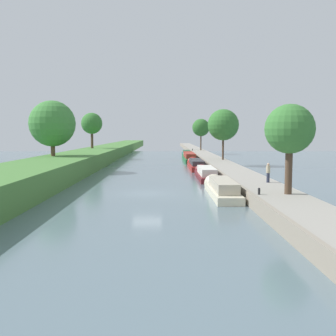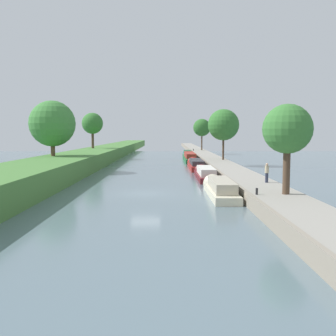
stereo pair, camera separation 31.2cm
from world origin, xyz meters
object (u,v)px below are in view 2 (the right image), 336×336
narrowboat_red (196,164)px  narrowboat_green (190,157)px  narrowboat_maroon (205,174)px  mooring_bollard_far (194,150)px  person_walking (267,172)px  mooring_bollard_near (257,191)px  narrowboat_teal (188,154)px  narrowboat_cream (220,188)px

narrowboat_red → narrowboat_green: narrowboat_green is taller
narrowboat_maroon → mooring_bollard_far: size_ratio=23.15×
person_walking → mooring_bollard_near: 7.06m
narrowboat_red → narrowboat_teal: size_ratio=1.18×
narrowboat_cream → mooring_bollard_near: mooring_bollard_near is taller
narrowboat_red → mooring_bollard_far: mooring_bollard_far is taller
narrowboat_teal → mooring_bollard_far: size_ratio=24.13×
narrowboat_green → mooring_bollard_near: (2.03, -47.72, 0.58)m
narrowboat_green → mooring_bollard_far: narrowboat_green is taller
narrowboat_teal → narrowboat_red: bearing=-90.5°
narrowboat_maroon → person_walking: 12.44m
mooring_bollard_far → narrowboat_green: bearing=-95.8°
narrowboat_green → narrowboat_maroon: bearing=-89.6°
person_walking → narrowboat_red: bearing=99.7°
narrowboat_red → person_walking: bearing=-80.3°
person_walking → narrowboat_green: bearing=96.0°
narrowboat_maroon → narrowboat_red: 13.19m
mooring_bollard_near → mooring_bollard_far: (0.00, 67.62, 0.00)m
narrowboat_cream → narrowboat_green: 41.57m
narrowboat_green → mooring_bollard_near: 47.76m
person_walking → narrowboat_teal: bearing=94.1°
person_walking → mooring_bollard_far: bearing=92.2°
person_walking → mooring_bollard_far: 61.03m
narrowboat_cream → person_walking: (4.06, 0.49, 1.30)m
narrowboat_maroon → mooring_bollard_far: mooring_bollard_far is taller
narrowboat_cream → mooring_bollard_far: mooring_bollard_far is taller
narrowboat_red → mooring_bollard_far: size_ratio=28.37×
person_walking → mooring_bollard_far: size_ratio=3.69×
narrowboat_cream → narrowboat_maroon: bearing=90.4°
narrowboat_cream → mooring_bollard_far: (1.74, 61.47, 0.65)m
narrowboat_maroon → narrowboat_green: bearing=90.4°
narrowboat_red → person_walking: size_ratio=7.69×
narrowboat_cream → narrowboat_red: (-0.21, 25.33, -0.01)m
narrowboat_cream → person_walking: bearing=6.9°
mooring_bollard_far → mooring_bollard_near: bearing=-90.0°
narrowboat_green → mooring_bollard_near: bearing=-87.6°
narrowboat_green → mooring_bollard_far: 20.02m
narrowboat_red → narrowboat_teal: narrowboat_red is taller
person_walking → mooring_bollard_far: (-2.32, 60.99, -0.65)m
narrowboat_maroon → mooring_bollard_near: mooring_bollard_near is taller
narrowboat_cream → mooring_bollard_near: (1.74, -6.15, 0.65)m
narrowboat_cream → narrowboat_maroon: size_ratio=1.01×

